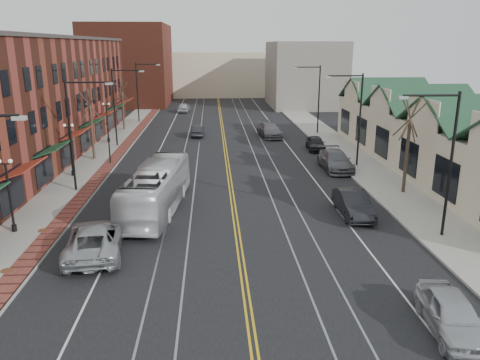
{
  "coord_description": "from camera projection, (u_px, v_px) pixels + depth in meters",
  "views": [
    {
      "loc": [
        -1.37,
        -17.75,
        10.46
      ],
      "look_at": [
        0.41,
        11.42,
        2.0
      ],
      "focal_mm": 35.0,
      "sensor_mm": 36.0,
      "label": 1
    }
  ],
  "objects": [
    {
      "name": "parked_car_b",
      "position": [
        353.0,
        204.0,
        29.6
      ],
      "size": [
        1.73,
        4.81,
        1.58
      ],
      "primitive_type": "imported",
      "rotation": [
        0.0,
        0.0,
        -0.01
      ],
      "color": "black",
      "rests_on": "ground"
    },
    {
      "name": "parked_car_a",
      "position": [
        452.0,
        314.0,
        17.5
      ],
      "size": [
        2.25,
        4.57,
        1.5
      ],
      "primitive_type": "imported",
      "rotation": [
        0.0,
        0.0,
        -0.11
      ],
      "color": "#B1B3B9",
      "rests_on": "ground"
    },
    {
      "name": "manhole_mid",
      "position": [
        7.0,
        271.0,
        22.18
      ],
      "size": [
        0.6,
        0.6,
        0.02
      ],
      "primitive_type": "cylinder",
      "color": "#592D19",
      "rests_on": "sidewalk_left"
    },
    {
      "name": "backdrop_right",
      "position": [
        305.0,
        74.0,
        81.67
      ],
      "size": [
        12.0,
        16.0,
        11.0
      ],
      "primitive_type": "cube",
      "color": "slate",
      "rests_on": "ground"
    },
    {
      "name": "streetlight_r_2",
      "position": [
        315.0,
        92.0,
        55.69
      ],
      "size": [
        3.33,
        0.25,
        8.0
      ],
      "color": "black",
      "rests_on": "sidewalk_right"
    },
    {
      "name": "lamppost_l_3",
      "position": [
        107.0,
        123.0,
        51.24
      ],
      "size": [
        0.84,
        0.28,
        4.27
      ],
      "color": "black",
      "rests_on": "sidewalk_left"
    },
    {
      "name": "backdrop_mid",
      "position": [
        217.0,
        74.0,
        100.25
      ],
      "size": [
        22.0,
        14.0,
        9.0
      ],
      "primitive_type": "cube",
      "color": "beige",
      "rests_on": "ground"
    },
    {
      "name": "streetlight_l_2",
      "position": [
        118.0,
        99.0,
        48.64
      ],
      "size": [
        3.33,
        0.25,
        8.0
      ],
      "color": "black",
      "rests_on": "sidewalk_left"
    },
    {
      "name": "sidewalk_left",
      "position": [
        83.0,
        176.0,
        38.46
      ],
      "size": [
        4.0,
        120.0,
        0.15
      ],
      "primitive_type": "cube",
      "color": "gray",
      "rests_on": "ground"
    },
    {
      "name": "streetlight_l_3",
      "position": [
        140.0,
        86.0,
        63.98
      ],
      "size": [
        3.33,
        0.25,
        8.0
      ],
      "color": "black",
      "rests_on": "sidewalk_left"
    },
    {
      "name": "tree_left_near",
      "position": [
        91.0,
        123.0,
        43.22
      ],
      "size": [
        1.78,
        1.37,
        6.48
      ],
      "color": "#382B21",
      "rests_on": "sidewalk_left"
    },
    {
      "name": "manhole_far",
      "position": [
        43.0,
        230.0,
        26.98
      ],
      "size": [
        0.6,
        0.6,
        0.02
      ],
      "primitive_type": "cylinder",
      "color": "#592D19",
      "rests_on": "sidewalk_left"
    },
    {
      "name": "lamppost_l_2",
      "position": [
        71.0,
        151.0,
        37.82
      ],
      "size": [
        0.84,
        0.28,
        4.27
      ],
      "color": "black",
      "rests_on": "sidewalk_left"
    },
    {
      "name": "streetlight_r_0",
      "position": [
        444.0,
        150.0,
        25.01
      ],
      "size": [
        3.33,
        0.25,
        8.0
      ],
      "color": "black",
      "rests_on": "sidewalk_right"
    },
    {
      "name": "streetlight_r_1",
      "position": [
        355.0,
        110.0,
        40.35
      ],
      "size": [
        3.33,
        0.25,
        8.0
      ],
      "color": "black",
      "rests_on": "sidewalk_right"
    },
    {
      "name": "distant_car_right",
      "position": [
        270.0,
        130.0,
        54.97
      ],
      "size": [
        2.9,
        5.78,
        1.61
      ],
      "primitive_type": "imported",
      "rotation": [
        0.0,
        0.0,
        0.12
      ],
      "color": "slate",
      "rests_on": "ground"
    },
    {
      "name": "ground",
      "position": [
        247.0,
        299.0,
        20.01
      ],
      "size": [
        160.0,
        160.0,
        0.0
      ],
      "primitive_type": "plane",
      "color": "black",
      "rests_on": "ground"
    },
    {
      "name": "distant_car_far",
      "position": [
        184.0,
        108.0,
        75.42
      ],
      "size": [
        2.14,
        4.42,
        1.46
      ],
      "primitive_type": "imported",
      "rotation": [
        0.0,
        0.0,
        3.04
      ],
      "color": "#B8BBC0",
      "rests_on": "ground"
    },
    {
      "name": "parked_car_c",
      "position": [
        335.0,
        160.0,
        40.51
      ],
      "size": [
        2.32,
        5.66,
        1.64
      ],
      "primitive_type": "imported",
      "rotation": [
        0.0,
        0.0,
        0.0
      ],
      "color": "#5D5D64",
      "rests_on": "ground"
    },
    {
      "name": "transit_bus",
      "position": [
        157.0,
        189.0,
        30.19
      ],
      "size": [
        3.8,
        11.07,
        3.02
      ],
      "primitive_type": "imported",
      "rotation": [
        0.0,
        0.0,
        3.02
      ],
      "color": "silver",
      "rests_on": "ground"
    },
    {
      "name": "building_left",
      "position": [
        21.0,
        101.0,
        43.25
      ],
      "size": [
        10.0,
        50.0,
        11.0
      ],
      "primitive_type": "cube",
      "color": "maroon",
      "rests_on": "ground"
    },
    {
      "name": "traffic_signal",
      "position": [
        109.0,
        139.0,
        41.74
      ],
      "size": [
        0.18,
        0.15,
        3.8
      ],
      "color": "black",
      "rests_on": "sidewalk_left"
    },
    {
      "name": "building_right",
      "position": [
        441.0,
        145.0,
        39.6
      ],
      "size": [
        8.0,
        36.0,
        4.6
      ],
      "primitive_type": "cube",
      "color": "beige",
      "rests_on": "ground"
    },
    {
      "name": "sidewalk_right",
      "position": [
        369.0,
        171.0,
        39.86
      ],
      "size": [
        4.0,
        120.0,
        0.15
      ],
      "primitive_type": "cube",
      "color": "gray",
      "rests_on": "ground"
    },
    {
      "name": "parked_car_d",
      "position": [
        316.0,
        143.0,
        48.15
      ],
      "size": [
        1.93,
        4.28,
        1.43
      ],
      "primitive_type": "imported",
      "rotation": [
        0.0,
        0.0,
        -0.06
      ],
      "color": "black",
      "rests_on": "ground"
    },
    {
      "name": "backdrop_left",
      "position": [
        129.0,
        65.0,
        84.23
      ],
      "size": [
        14.0,
        18.0,
        14.0
      ],
      "primitive_type": "cube",
      "color": "maroon",
      "rests_on": "ground"
    },
    {
      "name": "parked_suv",
      "position": [
        95.0,
        239.0,
        24.11
      ],
      "size": [
        3.45,
        6.21,
        1.64
      ],
      "primitive_type": "imported",
      "rotation": [
        0.0,
        0.0,
        3.27
      ],
      "color": "#AAADB1",
      "rests_on": "ground"
    },
    {
      "name": "tree_left_far",
      "position": [
        123.0,
        104.0,
        58.63
      ],
      "size": [
        1.66,
        1.28,
        6.02
      ],
      "color": "#382B21",
      "rests_on": "sidewalk_left"
    },
    {
      "name": "tree_right_mid",
      "position": [
        408.0,
        143.0,
        33.12
      ],
      "size": [
        1.9,
        1.46,
        6.93
      ],
      "color": "#382B21",
      "rests_on": "sidewalk_right"
    },
    {
      "name": "lamppost_l_1",
      "position": [
        10.0,
        197.0,
        26.31
      ],
      "size": [
        0.84,
        0.28,
        4.27
      ],
      "color": "black",
      "rests_on": "sidewalk_left"
    },
    {
      "name": "distant_car_left",
      "position": [
        198.0,
        131.0,
        55.39
      ],
      "size": [
        1.51,
        3.95,
        1.28
      ],
      "primitive_type": "imported",
      "rotation": [
        0.0,
        0.0,
        3.1
      ],
      "color": "black",
      "rests_on": "ground"
    },
    {
      "name": "streetlight_l_1",
      "position": [
        76.0,
        124.0,
        33.3
      ],
      "size": [
        3.33,
        0.25,
        8.0
      ],
      "color": "black",
      "rests_on": "sidewalk_left"
    }
  ]
}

